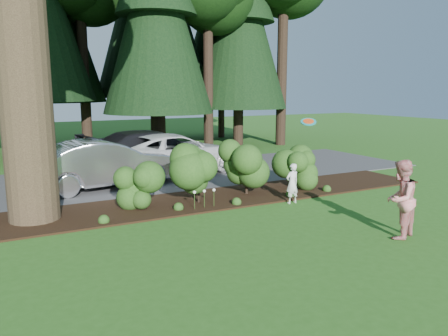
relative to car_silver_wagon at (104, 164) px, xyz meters
name	(u,v)px	position (x,y,z in m)	size (l,w,h in m)	color
ground	(259,232)	(2.17, -6.35, -0.84)	(80.00, 80.00, 0.00)	#275718
mulch_bed	(201,200)	(2.17, -3.10, -0.82)	(16.00, 2.50, 0.05)	black
driveway	(155,176)	(2.17, 1.15, -0.83)	(22.00, 6.00, 0.03)	#38383A
shrub_row	(226,173)	(2.94, -3.22, -0.03)	(6.53, 1.60, 1.61)	#214715
lily_cluster	(204,192)	(1.87, -3.95, -0.35)	(0.69, 0.09, 0.57)	#214715
car_silver_wagon	(104,164)	(0.00, 0.00, 0.00)	(1.72, 4.93, 1.62)	#B2B2B7
car_white_suv	(174,153)	(3.01, 1.32, -0.02)	(2.63, 5.70, 1.58)	silver
car_dark_suv	(152,150)	(2.49, 2.41, 0.01)	(2.31, 5.69, 1.65)	black
child	(292,183)	(4.43, -4.55, -0.25)	(0.43, 0.28, 1.19)	silver
adult	(400,199)	(4.75, -8.14, 0.05)	(0.87, 0.68, 1.79)	red
frisbee	(308,122)	(4.83, -4.72, 1.56)	(0.47, 0.43, 0.27)	teal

